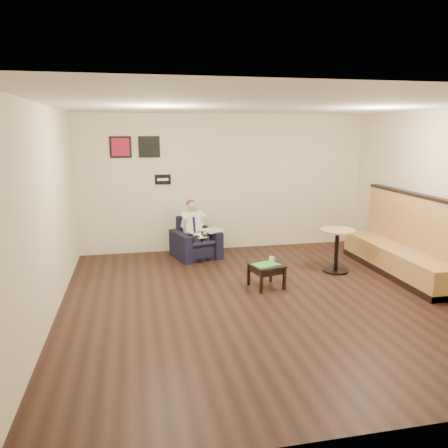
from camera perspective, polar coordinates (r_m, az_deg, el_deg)
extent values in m
plane|color=black|center=(6.63, 5.73, -9.77)|extent=(6.00, 6.00, 0.00)
cube|color=#F1E5C5|center=(9.12, 0.23, 5.40)|extent=(6.00, 0.02, 2.80)
cube|color=#F1E5C5|center=(3.59, 20.82, -5.91)|extent=(6.00, 0.02, 2.80)
cube|color=#F1E5C5|center=(6.05, -22.17, 1.10)|extent=(0.02, 6.00, 2.80)
cube|color=white|center=(6.16, 6.30, 15.18)|extent=(6.00, 6.00, 0.02)
cube|color=black|center=(8.91, -7.99, 5.78)|extent=(0.32, 0.02, 0.20)
cube|color=maroon|center=(8.85, -13.36, 9.75)|extent=(0.42, 0.03, 0.42)
cube|color=black|center=(8.85, -9.75, 9.90)|extent=(0.42, 0.03, 0.42)
cube|color=black|center=(8.61, -3.70, -1.83)|extent=(1.01, 1.01, 0.78)
cube|color=white|center=(8.43, -3.17, -1.51)|extent=(0.26, 0.30, 0.01)
cube|color=silver|center=(8.65, -1.50, -0.79)|extent=(0.47, 0.52, 0.01)
cube|color=black|center=(7.05, 5.53, -6.75)|extent=(0.56, 0.56, 0.38)
cube|color=green|center=(6.96, 5.45, -5.28)|extent=(0.46, 0.39, 0.01)
cylinder|color=white|center=(7.14, 6.23, -4.57)|extent=(0.08, 0.08, 0.08)
cube|color=black|center=(7.12, 5.31, -4.89)|extent=(0.12, 0.07, 0.01)
cube|color=#AD7F43|center=(8.14, 21.96, -1.33)|extent=(0.65, 2.72, 1.39)
cylinder|color=tan|center=(7.98, 14.48, -3.38)|extent=(0.82, 0.82, 0.77)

